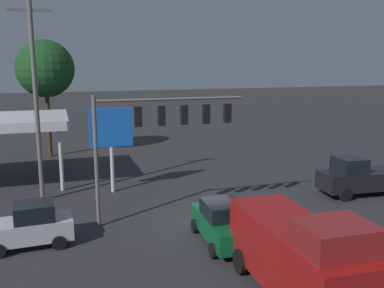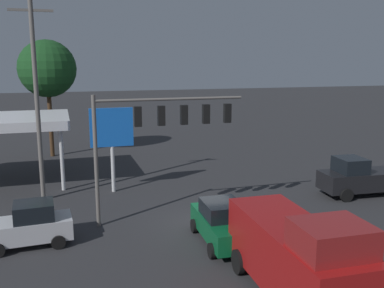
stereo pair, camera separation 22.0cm
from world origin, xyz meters
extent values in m
plane|color=#2D2D30|center=(0.00, 0.00, 0.00)|extent=(200.00, 200.00, 0.00)
cylinder|color=slate|center=(5.17, -1.21, 3.29)|extent=(0.20, 0.20, 6.59)
cylinder|color=slate|center=(1.36, -1.21, 6.29)|extent=(7.62, 0.14, 0.14)
cube|color=black|center=(3.05, -1.21, 5.47)|extent=(0.36, 0.28, 1.00)
sphere|color=#360505|center=(3.05, -1.39, 5.77)|extent=(0.22, 0.22, 0.22)
sphere|color=yellow|center=(3.05, -1.39, 5.47)|extent=(0.22, 0.22, 0.22)
sphere|color=black|center=(3.05, -1.39, 5.17)|extent=(0.22, 0.22, 0.22)
cube|color=black|center=(1.86, -1.21, 5.47)|extent=(0.36, 0.28, 1.00)
sphere|color=#360505|center=(1.86, -1.39, 5.77)|extent=(0.22, 0.22, 0.22)
sphere|color=yellow|center=(1.86, -1.39, 5.47)|extent=(0.22, 0.22, 0.22)
sphere|color=black|center=(1.86, -1.39, 5.17)|extent=(0.22, 0.22, 0.22)
cube|color=black|center=(0.67, -1.21, 5.47)|extent=(0.36, 0.28, 1.00)
sphere|color=#360505|center=(0.67, -1.39, 5.77)|extent=(0.22, 0.22, 0.22)
sphere|color=yellow|center=(0.67, -1.39, 5.47)|extent=(0.22, 0.22, 0.22)
sphere|color=black|center=(0.67, -1.39, 5.17)|extent=(0.22, 0.22, 0.22)
cube|color=black|center=(-0.52, -1.21, 5.47)|extent=(0.36, 0.28, 1.00)
sphere|color=#360505|center=(-0.52, -1.39, 5.77)|extent=(0.22, 0.22, 0.22)
sphere|color=yellow|center=(-0.52, -1.39, 5.47)|extent=(0.22, 0.22, 0.22)
sphere|color=black|center=(-0.52, -1.39, 5.17)|extent=(0.22, 0.22, 0.22)
cube|color=black|center=(-1.71, -1.21, 5.47)|extent=(0.36, 0.28, 1.00)
sphere|color=#360505|center=(-1.71, -1.39, 5.77)|extent=(0.22, 0.22, 0.22)
sphere|color=yellow|center=(-1.71, -1.39, 5.47)|extent=(0.22, 0.22, 0.22)
sphere|color=black|center=(-1.71, -1.39, 5.17)|extent=(0.22, 0.22, 0.22)
cylinder|color=slate|center=(7.96, -6.41, 5.76)|extent=(0.26, 0.26, 11.52)
cube|color=slate|center=(7.96, -6.41, 10.92)|extent=(2.40, 0.14, 0.14)
cylinder|color=silver|center=(6.78, -13.80, 1.97)|extent=(0.24, 0.24, 3.94)
cylinder|color=silver|center=(6.78, -8.08, 1.97)|extent=(0.24, 0.24, 3.94)
cylinder|color=silver|center=(3.74, -6.80, 2.67)|extent=(0.24, 0.24, 5.34)
cube|color=blue|center=(3.74, -6.80, 4.14)|extent=(2.66, 0.24, 2.40)
cube|color=black|center=(3.74, -6.93, 4.14)|extent=(1.86, 0.04, 0.84)
cube|color=black|center=(-10.89, -1.59, 0.95)|extent=(5.33, 2.38, 1.10)
cube|color=black|center=(-9.99, -1.66, 1.95)|extent=(1.73, 1.95, 0.90)
cylinder|color=black|center=(-9.13, -0.70, 0.40)|extent=(0.81, 0.28, 0.80)
cylinder|color=black|center=(-9.28, -2.73, 0.40)|extent=(0.81, 0.28, 0.80)
cylinder|color=black|center=(-12.65, -2.49, 0.40)|extent=(0.81, 0.28, 0.80)
cube|color=#0C592D|center=(-0.04, 2.47, 0.78)|extent=(1.98, 4.47, 0.90)
cube|color=black|center=(-0.04, 2.47, 1.58)|extent=(1.74, 2.07, 0.70)
cylinder|color=black|center=(-0.90, 3.94, 0.33)|extent=(0.25, 0.67, 0.66)
cylinder|color=black|center=(0.94, 3.86, 0.33)|extent=(0.25, 0.67, 0.66)
cylinder|color=black|center=(-1.02, 1.08, 0.33)|extent=(0.25, 0.67, 0.66)
cylinder|color=black|center=(0.82, 1.01, 0.33)|extent=(0.25, 0.67, 0.66)
cube|color=maroon|center=(-0.69, 7.64, 1.58)|extent=(2.53, 6.87, 2.20)
cube|color=maroon|center=(-0.62, 9.74, 3.13)|extent=(2.18, 1.87, 0.90)
cylinder|color=black|center=(-1.94, 5.48, 0.48)|extent=(0.25, 0.97, 0.96)
cylinder|color=black|center=(0.40, 5.39, 0.48)|extent=(0.25, 0.97, 0.96)
cube|color=silver|center=(8.38, 0.21, 0.76)|extent=(3.88, 1.89, 0.90)
cube|color=black|center=(8.08, 0.19, 1.59)|extent=(1.78, 1.65, 0.76)
cylinder|color=black|center=(9.66, -0.60, 0.31)|extent=(0.63, 0.25, 0.62)
cylinder|color=black|center=(7.11, 1.01, 0.31)|extent=(0.63, 0.25, 0.62)
cylinder|color=black|center=(7.20, -0.73, 0.31)|extent=(0.63, 0.25, 0.62)
cylinder|color=#4C331E|center=(7.57, -18.80, 2.92)|extent=(0.36, 0.36, 5.85)
sphere|color=#19471E|center=(7.57, -18.80, 7.54)|extent=(4.82, 4.82, 4.82)
camera|label=1|loc=(6.88, 19.57, 8.18)|focal=40.00mm
camera|label=2|loc=(6.67, 19.64, 8.18)|focal=40.00mm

